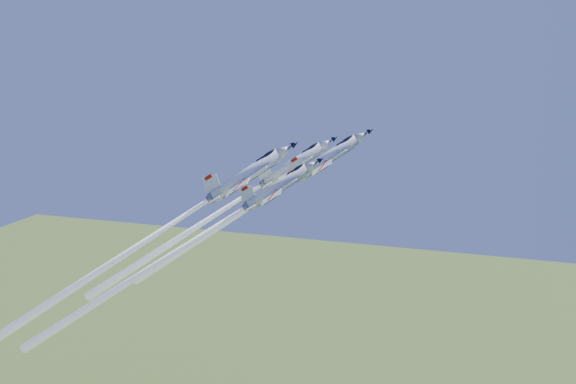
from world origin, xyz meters
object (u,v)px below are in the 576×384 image
(jet_lead, at_px, (254,204))
(jet_left, at_px, (212,217))
(jet_slot, at_px, (131,251))
(jet_right, at_px, (171,255))

(jet_lead, xyz_separation_m, jet_left, (-9.78, 4.11, -4.04))
(jet_lead, bearing_deg, jet_slot, -90.46)
(jet_left, relative_size, jet_slot, 0.77)
(jet_lead, relative_size, jet_left, 0.88)
(jet_left, bearing_deg, jet_lead, 53.46)
(jet_left, distance_m, jet_right, 15.64)
(jet_right, bearing_deg, jet_slot, -132.76)
(jet_right, bearing_deg, jet_lead, 124.45)
(jet_slot, bearing_deg, jet_right, 47.24)
(jet_left, bearing_deg, jet_slot, -65.54)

